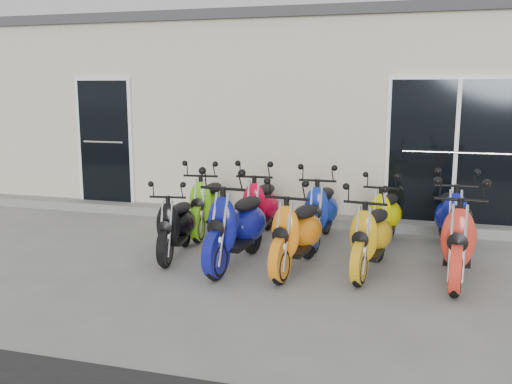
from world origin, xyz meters
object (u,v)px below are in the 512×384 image
Objects in this scene: scooter_back_red at (260,198)px; scooter_back_green at (208,196)px; scooter_back_blue at (321,202)px; scooter_back_yellow at (385,208)px; scooter_front_orange_b at (371,227)px; scooter_front_black at (175,217)px; scooter_front_orange_a at (297,223)px; scooter_front_blue at (236,215)px; scooter_back_extra at (452,209)px; scooter_front_red at (460,227)px.

scooter_back_green is at bearing 175.92° from scooter_back_red.
scooter_back_blue is 1.08× the size of scooter_back_yellow.
scooter_back_green reaches higher than scooter_front_orange_b.
scooter_front_orange_a reaches higher than scooter_front_black.
scooter_front_orange_a is 1.02× the size of scooter_back_green.
scooter_back_red is at bearing -179.56° from scooter_back_blue.
scooter_front_blue reaches higher than scooter_back_green.
scooter_back_extra reaches higher than scooter_front_orange_b.
scooter_front_orange_b is 0.96m from scooter_front_red.
scooter_front_black is 0.82× the size of scooter_front_blue.
scooter_front_black is at bearing -95.00° from scooter_back_green.
scooter_back_extra is (1.78, 1.29, 0.01)m from scooter_front_orange_a.
scooter_back_red is 0.87m from scooter_back_blue.
scooter_front_orange_a is at bearing -117.02° from scooter_back_yellow.
scooter_front_black is 0.89× the size of scooter_front_orange_a.
scooter_back_blue reaches higher than scooter_back_yellow.
scooter_back_blue is 0.98× the size of scooter_back_extra.
scooter_front_orange_b is (1.58, 0.16, -0.07)m from scooter_front_blue.
scooter_back_blue is (1.66, 1.18, 0.06)m from scooter_front_black.
scooter_front_black is at bearing -146.50° from scooter_back_yellow.
scooter_back_extra reaches higher than scooter_front_black.
scooter_front_black is 0.88× the size of scooter_back_red.
scooter_back_extra reaches higher than scooter_back_yellow.
scooter_front_blue is 1.10× the size of scooter_back_green.
scooter_back_blue reaches higher than scooter_front_black.
scooter_back_extra is at bearing 58.56° from scooter_front_orange_b.
scooter_front_black is at bearing -174.52° from scooter_front_red.
scooter_front_orange_b is 1.47m from scooter_back_extra.
scooter_front_red is at bearing 8.59° from scooter_front_orange_b.
scooter_front_blue reaches higher than scooter_front_red.
scooter_front_blue is 1.07× the size of scooter_back_red.
scooter_front_black is 2.04m from scooter_back_blue.
scooter_front_red reaches higher than scooter_back_green.
scooter_front_blue reaches higher than scooter_back_yellow.
scooter_front_red reaches higher than scooter_back_yellow.
scooter_front_red is 2.85m from scooter_back_red.
scooter_front_orange_b is at bearing 16.34° from scooter_front_orange_a.
scooter_front_red is at bearing -25.87° from scooter_back_red.
scooter_front_red is at bearing 11.65° from scooter_front_orange_a.
scooter_back_red is 1.00× the size of scooter_back_extra.
scooter_back_yellow is (0.08, 1.21, -0.02)m from scooter_front_orange_b.
scooter_front_orange_a is 1.30m from scooter_back_blue.
scooter_front_red is 2.08m from scooter_back_blue.
scooter_back_red reaches higher than scooter_front_orange_a.
scooter_back_red is at bearing 97.88° from scooter_front_blue.
scooter_back_blue is at bearing 131.80° from scooter_front_orange_b.
scooter_front_red is (1.81, 0.16, 0.03)m from scooter_front_orange_a.
scooter_front_orange_a is 1.01× the size of scooter_back_blue.
scooter_front_blue is 1.54m from scooter_back_blue.
scooter_back_yellow is at bearing 62.27° from scooter_front_orange_a.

